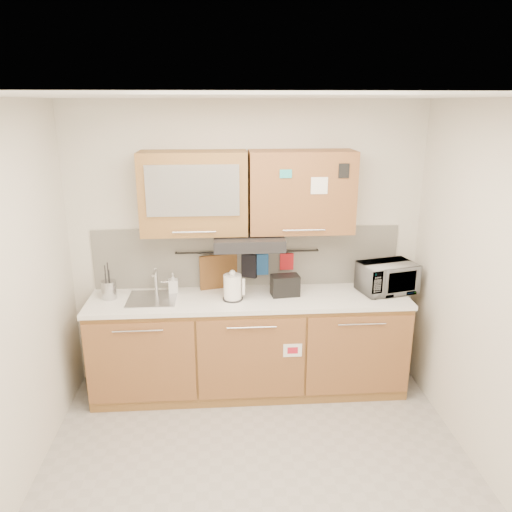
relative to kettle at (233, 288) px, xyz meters
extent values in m
plane|color=#9E9993|center=(0.15, -1.15, -1.03)|extent=(3.20, 3.20, 0.00)
plane|color=white|center=(0.15, -1.15, 1.57)|extent=(3.20, 3.20, 0.00)
plane|color=silver|center=(0.15, 0.35, 0.27)|extent=(3.20, 0.00, 3.20)
plane|color=silver|center=(1.75, -1.15, 0.27)|extent=(0.00, 3.00, 3.00)
cube|color=#9E6C38|center=(0.15, 0.05, -0.59)|extent=(2.80, 0.60, 0.88)
cube|color=black|center=(0.15, 0.05, -0.98)|extent=(2.80, 0.54, 0.10)
cube|color=olive|center=(-0.79, -0.26, -0.56)|extent=(0.91, 0.02, 0.74)
cylinder|color=silver|center=(-0.79, -0.28, -0.25)|extent=(0.41, 0.01, 0.01)
cube|color=olive|center=(0.15, -0.26, -0.56)|extent=(0.91, 0.02, 0.74)
cylinder|color=silver|center=(0.15, -0.28, -0.25)|extent=(0.41, 0.01, 0.01)
cube|color=olive|center=(1.08, -0.26, -0.56)|extent=(0.91, 0.02, 0.74)
cylinder|color=silver|center=(1.08, -0.28, -0.25)|extent=(0.41, 0.01, 0.01)
cube|color=white|center=(0.15, 0.04, -0.13)|extent=(2.82, 0.62, 0.04)
cube|color=silver|center=(0.15, 0.34, 0.17)|extent=(2.80, 0.02, 0.56)
cube|color=#9E6C38|center=(-0.31, 0.18, 0.80)|extent=(0.90, 0.35, 0.70)
cube|color=silver|center=(-0.31, -0.01, 0.85)|extent=(0.76, 0.02, 0.42)
cube|color=olive|center=(0.61, 0.18, 0.80)|extent=(0.90, 0.35, 0.70)
cube|color=white|center=(0.73, 0.00, 0.88)|extent=(0.14, 0.00, 0.14)
cube|color=black|center=(0.15, 0.10, 0.39)|extent=(0.60, 0.46, 0.10)
cube|color=silver|center=(-0.70, 0.05, -0.11)|extent=(0.42, 0.40, 0.03)
cylinder|color=silver|center=(-0.68, 0.21, 0.01)|extent=(0.03, 0.03, 0.24)
cylinder|color=silver|center=(-0.68, 0.13, 0.11)|extent=(0.02, 0.18, 0.02)
cylinder|color=black|center=(0.15, 0.30, 0.23)|extent=(1.30, 0.02, 0.02)
cylinder|color=#B1B2B6|center=(-1.08, 0.10, -0.03)|extent=(0.15, 0.15, 0.16)
cylinder|color=black|center=(-1.10, 0.11, 0.04)|extent=(0.01, 0.01, 0.30)
cylinder|color=black|center=(-1.06, 0.09, 0.03)|extent=(0.01, 0.01, 0.27)
cylinder|color=black|center=(-1.08, 0.12, 0.05)|extent=(0.01, 0.01, 0.32)
cylinder|color=black|center=(-1.09, 0.08, 0.01)|extent=(0.01, 0.01, 0.24)
cylinder|color=white|center=(0.00, 0.00, 0.00)|extent=(0.18, 0.18, 0.23)
sphere|color=white|center=(0.00, 0.00, 0.14)|extent=(0.05, 0.05, 0.05)
cube|color=white|center=(0.09, -0.02, 0.02)|extent=(0.03, 0.03, 0.14)
cylinder|color=black|center=(0.00, 0.00, -0.10)|extent=(0.18, 0.18, 0.01)
cube|color=black|center=(0.47, 0.07, -0.02)|extent=(0.26, 0.17, 0.19)
cube|color=black|center=(0.42, 0.06, 0.07)|extent=(0.08, 0.11, 0.01)
cube|color=black|center=(0.51, 0.07, 0.07)|extent=(0.08, 0.11, 0.01)
imported|color=#999999|center=(1.40, 0.10, 0.03)|extent=(0.55, 0.44, 0.27)
imported|color=#999999|center=(-0.53, 0.20, -0.02)|extent=(0.09, 0.09, 0.19)
cube|color=brown|center=(-0.12, 0.29, 0.00)|extent=(0.35, 0.11, 0.43)
cube|color=#205296|center=(0.28, 0.29, 0.11)|extent=(0.12, 0.03, 0.20)
cube|color=black|center=(0.16, 0.29, 0.10)|extent=(0.14, 0.10, 0.22)
cube|color=#A9161C|center=(0.51, 0.29, 0.13)|extent=(0.12, 0.02, 0.15)
camera|label=1|loc=(-0.08, -4.05, 1.54)|focal=35.00mm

